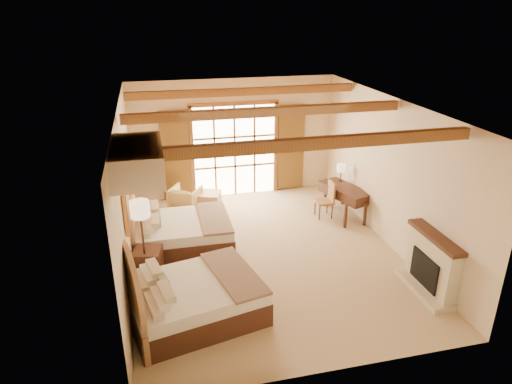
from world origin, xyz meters
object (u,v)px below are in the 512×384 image
object	(u,v)px
bed_near	(185,296)
bed_far	(175,231)
desk	(345,200)
nightstand	(148,264)
armchair	(186,199)

from	to	relation	value
bed_near	bed_far	bearing A→B (deg)	77.33
bed_near	bed_far	world-z (taller)	bed_near
desk	bed_far	bearing A→B (deg)	170.97
bed_far	nightstand	distance (m)	1.24
armchair	desk	size ratio (longest dim) A/B	0.47
bed_near	nightstand	world-z (taller)	bed_near
bed_far	nightstand	bearing A→B (deg)	-118.13
armchair	desk	distance (m)	4.05
bed_far	armchair	bearing A→B (deg)	78.66
bed_far	armchair	size ratio (longest dim) A/B	2.93
bed_far	desk	xyz separation A→B (m)	(4.27, 0.71, -0.01)
armchair	bed_near	bearing A→B (deg)	114.75
desk	armchair	bearing A→B (deg)	144.28
bed_near	nightstand	xyz separation A→B (m)	(-0.59, 1.40, -0.12)
armchair	desk	bearing A→B (deg)	-167.22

